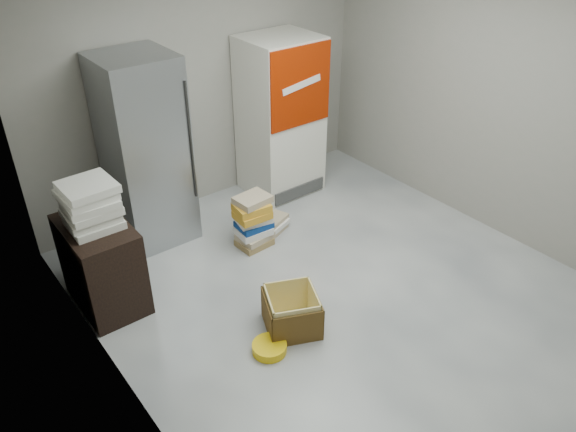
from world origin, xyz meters
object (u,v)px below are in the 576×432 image
(wood_shelf, at_px, (102,265))
(cardboard_box, at_px, (292,314))
(phonebook_stack_main, at_px, (253,221))
(steel_fridge, at_px, (145,152))
(coke_cooler, at_px, (281,117))

(wood_shelf, bearing_deg, cardboard_box, -49.43)
(phonebook_stack_main, height_order, cardboard_box, phonebook_stack_main)
(steel_fridge, height_order, cardboard_box, steel_fridge)
(wood_shelf, xyz_separation_m, phonebook_stack_main, (1.53, -0.07, -0.12))
(phonebook_stack_main, bearing_deg, cardboard_box, -108.80)
(steel_fridge, xyz_separation_m, phonebook_stack_main, (0.70, -0.80, -0.67))
(wood_shelf, bearing_deg, steel_fridge, 41.31)
(phonebook_stack_main, relative_size, cardboard_box, 0.98)
(coke_cooler, bearing_deg, phonebook_stack_main, -140.13)
(coke_cooler, xyz_separation_m, phonebook_stack_main, (-0.95, -0.80, -0.62))
(steel_fridge, bearing_deg, cardboard_box, -82.77)
(steel_fridge, bearing_deg, wood_shelf, -138.69)
(steel_fridge, height_order, coke_cooler, steel_fridge)
(steel_fridge, height_order, phonebook_stack_main, steel_fridge)
(steel_fridge, distance_m, cardboard_box, 2.17)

